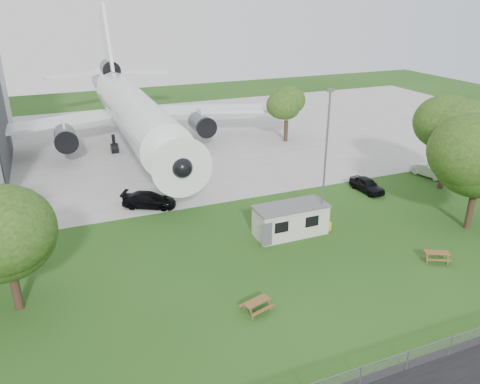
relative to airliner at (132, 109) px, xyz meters
name	(u,v)px	position (x,y,z in m)	size (l,w,h in m)	color
ground	(264,291)	(2.00, -35.86, -5.27)	(160.00, 160.00, 0.00)	#315E1E
concrete_apron	(147,142)	(2.00, 2.14, -5.25)	(120.00, 46.00, 0.03)	#B7B7B2
airliner	(132,109)	(0.00, 0.00, 0.00)	(46.36, 47.73, 17.69)	white
site_cabin	(291,220)	(7.60, -29.11, -3.96)	(6.75, 2.72, 2.62)	beige
picnic_west	(257,311)	(0.68, -37.62, -5.27)	(1.80, 1.50, 0.76)	brown
picnic_east	(435,261)	(15.78, -37.18, -5.27)	(1.80, 1.50, 0.76)	brown
lamp_mast	(325,165)	(10.20, -29.66, 0.73)	(0.16, 0.16, 12.00)	slate
tree_west_small	(3,231)	(-13.35, -31.55, 0.35)	(6.79, 6.79, 9.03)	#382619
tree_east_back	(451,128)	(26.96, -25.99, 1.18)	(6.77, 6.77, 9.85)	#382619
tree_far_apron	(287,106)	(19.87, -4.61, -0.31)	(5.41, 5.41, 7.68)	#382619
car_ne_hatch	(367,185)	(19.23, -23.84, -4.55)	(1.69, 4.20, 1.43)	black
car_ne_sedan	(429,171)	(28.27, -22.90, -4.57)	(1.47, 4.23, 1.39)	white
car_apron_van	(149,200)	(-2.25, -19.21, -4.53)	(2.06, 5.07, 1.47)	black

